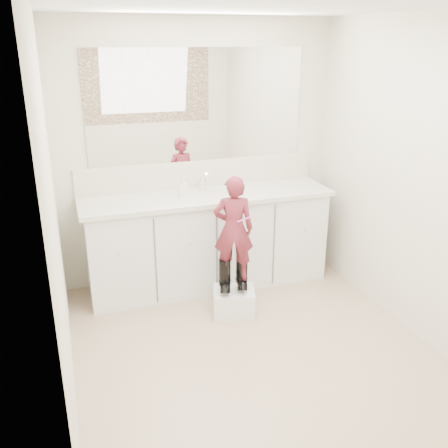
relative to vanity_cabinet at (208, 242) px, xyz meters
name	(u,v)px	position (x,y,z in m)	size (l,w,h in m)	color
floor	(256,354)	(0.00, -1.23, -0.42)	(3.00, 3.00, 0.00)	#948161
ceiling	(265,3)	(0.00, -1.23, 1.97)	(3.00, 3.00, 0.00)	white
wall_back	(198,154)	(0.00, 0.27, 0.77)	(2.60, 2.60, 0.00)	beige
wall_front	(406,309)	(0.00, -2.73, 0.77)	(2.60, 2.60, 0.00)	beige
wall_left	(54,222)	(-1.30, -1.23, 0.78)	(3.00, 3.00, 0.00)	beige
wall_right	(422,183)	(1.30, -1.23, 0.78)	(3.00, 3.00, 0.00)	beige
vanity_cabinet	(208,242)	(0.00, 0.00, 0.00)	(2.20, 0.55, 0.85)	silver
countertop	(208,197)	(0.00, -0.01, 0.45)	(2.28, 0.58, 0.04)	beige
backsplash	(199,174)	(0.00, 0.26, 0.59)	(2.28, 0.03, 0.25)	beige
mirror	(198,106)	(0.00, 0.26, 1.22)	(2.00, 0.02, 1.00)	white
dot_panel	(419,199)	(0.00, -2.71, 1.22)	(2.00, 0.01, 1.20)	#472819
faucet	(203,184)	(0.00, 0.15, 0.52)	(0.08, 0.08, 0.10)	silver
cup	(236,188)	(0.26, -0.05, 0.52)	(0.11, 0.11, 0.10)	beige
soap_bottle	(183,187)	(-0.22, 0.02, 0.55)	(0.07, 0.08, 0.17)	silver
step_stool	(234,302)	(0.04, -0.61, -0.32)	(0.34, 0.28, 0.22)	white
boot_left	(225,275)	(-0.03, -0.59, -0.06)	(0.10, 0.19, 0.28)	black
boot_right	(242,273)	(0.12, -0.59, -0.06)	(0.10, 0.19, 0.28)	black
toddler	(234,229)	(0.04, -0.59, 0.34)	(0.32, 0.21, 0.89)	#B43750
toothbrush	(245,219)	(0.11, -0.67, 0.44)	(0.01, 0.01, 0.14)	pink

